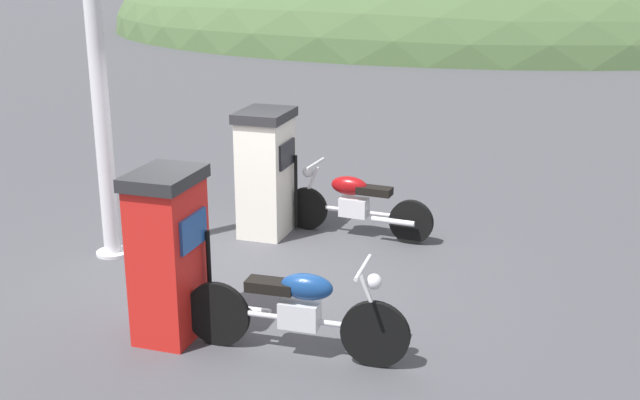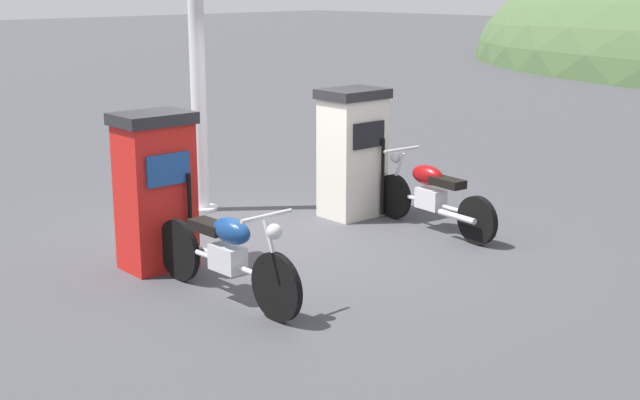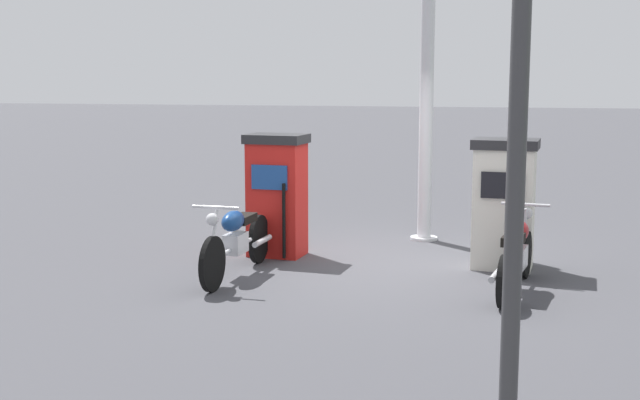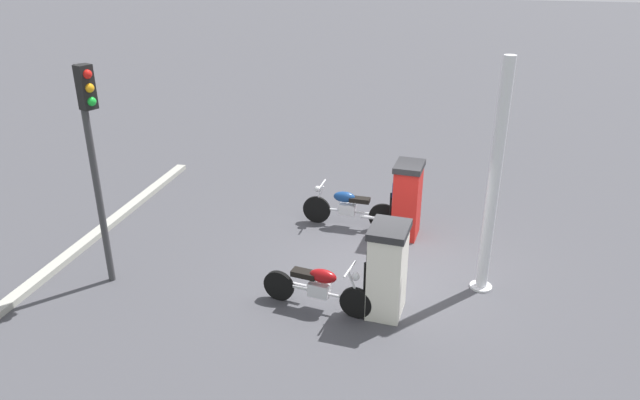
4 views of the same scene
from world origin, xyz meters
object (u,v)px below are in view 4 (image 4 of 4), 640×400
Objects in this scene: fuel_pump_near at (407,199)px; fuel_pump_far at (387,270)px; motorcycle_far_pump at (318,287)px; roadside_traffic_light at (92,141)px; canopy_support_pole at (494,185)px; motorcycle_near_pump at (348,207)px.

fuel_pump_near is 2.95m from fuel_pump_far.
fuel_pump_near reaches higher than motorcycle_far_pump.
roadside_traffic_light reaches higher than fuel_pump_far.
roadside_traffic_light is 6.79m from canopy_support_pole.
motorcycle_near_pump is at bearing -138.61° from roadside_traffic_light.
canopy_support_pole is at bearing -167.90° from roadside_traffic_light.
canopy_support_pole is (-2.71, -1.36, 1.58)m from motorcycle_far_pump.
motorcycle_near_pump is 1.07× the size of motorcycle_far_pump.
motorcycle_far_pump is 4.51m from roadside_traffic_light.
motorcycle_far_pump is 0.47× the size of canopy_support_pole.
fuel_pump_far is at bearing -177.35° from roadside_traffic_light.
motorcycle_near_pump is 0.51× the size of canopy_support_pole.
motorcycle_far_pump is (1.13, 0.18, -0.39)m from fuel_pump_far.
fuel_pump_near is at bearing -90.00° from fuel_pump_far.
canopy_support_pole is (-6.60, -1.42, -0.70)m from roadside_traffic_light.
canopy_support_pole reaches higher than motorcycle_near_pump.
fuel_pump_far reaches higher than motorcycle_near_pump.
roadside_traffic_light is at bearing 0.75° from motorcycle_far_pump.
motorcycle_near_pump is (1.28, -0.11, -0.36)m from fuel_pump_near.
roadside_traffic_light is at bearing 32.41° from fuel_pump_near.
fuel_pump_far is at bearing -170.85° from motorcycle_far_pump.
motorcycle_far_pump is at bearing 70.21° from fuel_pump_near.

